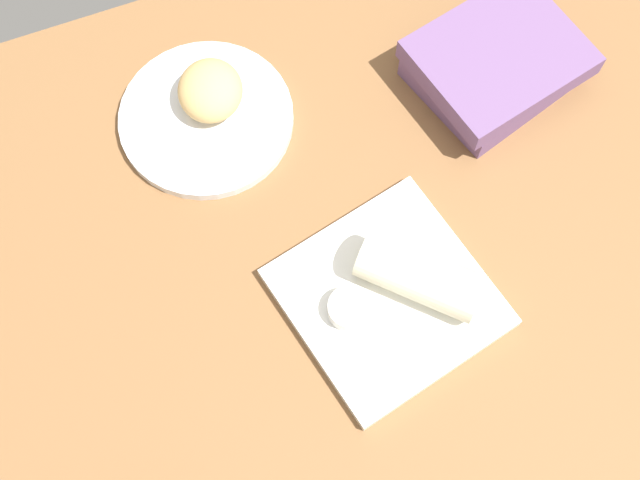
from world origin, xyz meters
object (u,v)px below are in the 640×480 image
at_px(scone_pastry, 210,90).
at_px(sauce_cup, 349,308).
at_px(breakfast_wrap, 422,275).
at_px(square_plate, 388,297).
at_px(round_plate, 206,118).
at_px(book_stack, 498,62).

relative_size(scone_pastry, sauce_cup, 1.78).
height_order(sauce_cup, breakfast_wrap, breakfast_wrap).
height_order(square_plate, breakfast_wrap, breakfast_wrap).
height_order(round_plate, sauce_cup, sauce_cup).
xyz_separation_m(scone_pastry, book_stack, (-0.34, 0.08, -0.01)).
bearing_deg(scone_pastry, book_stack, 166.22).
bearing_deg(breakfast_wrap, sauce_cup, 136.89).
xyz_separation_m(breakfast_wrap, book_stack, (-0.20, -0.22, -0.01)).
bearing_deg(scone_pastry, round_plate, 47.62).
distance_m(round_plate, square_plate, 0.32).
bearing_deg(breakfast_wrap, round_plate, 73.69).
xyz_separation_m(scone_pastry, square_plate, (-0.10, 0.31, -0.03)).
xyz_separation_m(square_plate, sauce_cup, (0.05, 0.00, 0.02)).
bearing_deg(scone_pastry, breakfast_wrap, 115.02).
relative_size(square_plate, breakfast_wrap, 1.55).
height_order(square_plate, book_stack, book_stack).
xyz_separation_m(round_plate, scone_pastry, (-0.01, -0.02, 0.03)).
relative_size(scone_pastry, book_stack, 0.37).
bearing_deg(round_plate, scone_pastry, -132.38).
relative_size(sauce_cup, book_stack, 0.21).
xyz_separation_m(scone_pastry, breakfast_wrap, (-0.14, 0.31, 0.00)).
distance_m(breakfast_wrap, book_stack, 0.30).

